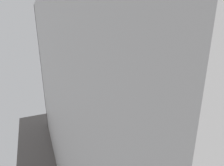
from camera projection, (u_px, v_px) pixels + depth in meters
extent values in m
cube|color=#4C4744|center=(193.00, 150.00, 3.51)|extent=(5.98, 5.12, 0.10)
cube|color=#B7B5B2|center=(141.00, 62.00, 4.77)|extent=(4.78, 0.12, 2.54)
cube|color=#4C301E|center=(69.00, 63.00, 3.97)|extent=(0.61, 0.02, 0.83)
cube|color=silver|center=(69.00, 63.00, 3.96)|extent=(0.57, 0.01, 0.79)
cube|color=#4C301E|center=(109.00, 60.00, 4.32)|extent=(0.50, 0.02, 0.77)
cube|color=silver|center=(109.00, 60.00, 4.31)|extent=(0.46, 0.01, 0.73)
cube|color=brown|center=(91.00, 67.00, 4.11)|extent=(0.36, 0.14, 0.02)
cylinder|color=#333338|center=(86.00, 65.00, 4.05)|extent=(0.05, 0.05, 0.10)
cone|color=slate|center=(90.00, 65.00, 4.07)|extent=(0.07, 0.07, 0.08)
cylinder|color=gray|center=(93.00, 65.00, 4.12)|extent=(0.07, 0.07, 0.08)
cylinder|color=gray|center=(164.00, 17.00, 4.27)|extent=(0.01, 0.01, 0.37)
sphere|color=silver|center=(163.00, 27.00, 4.34)|extent=(0.10, 0.10, 0.10)
cylinder|color=gray|center=(163.00, 22.00, 4.28)|extent=(0.01, 0.01, 0.60)
sphere|color=silver|center=(162.00, 37.00, 4.38)|extent=(0.11, 0.11, 0.11)
cylinder|color=gray|center=(169.00, 19.00, 4.25)|extent=(0.01, 0.01, 0.49)
sphere|color=silver|center=(168.00, 33.00, 4.34)|extent=(0.11, 0.11, 0.11)
cube|color=#B7B5B2|center=(59.00, 106.00, 2.21)|extent=(0.12, 3.92, 2.54)
cube|color=#474C56|center=(82.00, 140.00, 3.71)|extent=(0.68, 0.44, 0.01)
cube|color=brown|center=(74.00, 114.00, 4.13)|extent=(0.57, 0.45, 0.62)
cube|color=black|center=(76.00, 115.00, 3.90)|extent=(0.31, 0.01, 0.02)
cube|color=white|center=(73.00, 98.00, 4.01)|extent=(0.67, 0.48, 0.15)
cube|color=silver|center=(73.00, 95.00, 3.97)|extent=(0.41, 0.26, 0.03)
cylinder|color=silver|center=(71.00, 89.00, 4.14)|extent=(0.03, 0.03, 0.11)
cylinder|color=silver|center=(71.00, 88.00, 4.08)|extent=(0.02, 0.11, 0.02)
cube|color=brown|center=(112.00, 107.00, 4.48)|extent=(0.57, 0.45, 0.62)
cube|color=black|center=(117.00, 108.00, 4.26)|extent=(0.31, 0.01, 0.02)
cube|color=white|center=(112.00, 92.00, 4.37)|extent=(0.67, 0.48, 0.15)
cube|color=silver|center=(113.00, 90.00, 4.32)|extent=(0.41, 0.26, 0.03)
cylinder|color=silver|center=(109.00, 84.00, 4.49)|extent=(0.03, 0.03, 0.11)
cylinder|color=silver|center=(110.00, 83.00, 4.43)|extent=(0.02, 0.11, 0.02)
cube|color=brown|center=(144.00, 91.00, 4.96)|extent=(0.48, 0.10, 1.00)
cube|color=silver|center=(145.00, 80.00, 4.82)|extent=(0.15, 0.01, 0.09)
cube|color=white|center=(149.00, 106.00, 4.83)|extent=(0.22, 0.30, 0.34)
ellipsoid|color=white|center=(151.00, 102.00, 4.72)|extent=(0.37, 0.46, 0.24)
torus|color=white|center=(151.00, 99.00, 4.69)|extent=(0.35, 0.35, 0.04)
cube|color=white|center=(146.00, 90.00, 4.83)|extent=(0.35, 0.03, 0.33)
cylinder|color=silver|center=(59.00, 92.00, 4.02)|extent=(0.07, 0.07, 0.09)
cylinder|color=white|center=(60.00, 89.00, 4.00)|extent=(0.03, 0.03, 0.16)
cube|color=white|center=(59.00, 86.00, 3.97)|extent=(0.02, 0.02, 0.03)
cylinder|color=yellow|center=(58.00, 89.00, 4.00)|extent=(0.02, 0.04, 0.15)
cube|color=white|center=(58.00, 86.00, 3.96)|extent=(0.01, 0.02, 0.03)
cylinder|color=gray|center=(119.00, 82.00, 4.57)|extent=(0.06, 0.06, 0.14)
cylinder|color=silver|center=(120.00, 79.00, 4.54)|extent=(0.02, 0.02, 0.04)
cube|color=white|center=(204.00, 104.00, 5.34)|extent=(0.90, 0.84, 0.05)
cube|color=silver|center=(197.00, 72.00, 4.87)|extent=(0.02, 0.84, 1.90)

